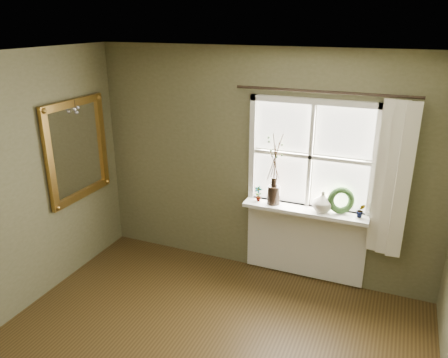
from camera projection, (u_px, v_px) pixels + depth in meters
ceiling at (148, 67)px, 2.52m from camera, size 4.50×4.50×0.00m
wall_back at (263, 164)px, 4.97m from camera, size 4.00×0.10×2.60m
window_frame at (311, 157)px, 4.64m from camera, size 1.36×0.06×1.24m
window_sill at (305, 210)px, 4.75m from camera, size 1.36×0.26×0.04m
window_apron at (304, 241)px, 5.00m from camera, size 1.36×0.04×0.88m
dark_jug at (274, 195)px, 4.84m from camera, size 0.19×0.19×0.21m
cream_vase at (323, 201)px, 4.64m from camera, size 0.25×0.25×0.23m
wreath at (341, 203)px, 4.61m from camera, size 0.32×0.24×0.30m
potted_plant_left at (258, 194)px, 4.91m from camera, size 0.10×0.07×0.18m
potted_plant_right at (361, 210)px, 4.51m from camera, size 0.09×0.08×0.15m
curtain at (392, 180)px, 4.30m from camera, size 0.36×0.12×1.59m
curtain_rod at (324, 92)px, 4.31m from camera, size 1.84×0.03×0.03m
gilt_mirror at (77, 150)px, 4.95m from camera, size 0.10×0.96×1.15m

